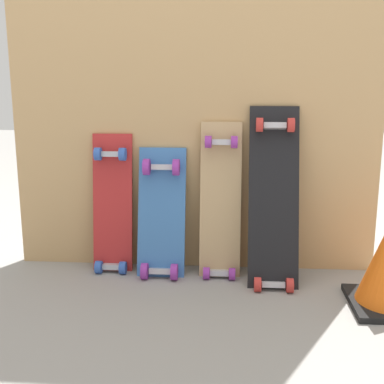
# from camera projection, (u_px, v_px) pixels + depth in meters

# --- Properties ---
(ground_plane) EXTENTS (12.00, 12.00, 0.00)m
(ground_plane) POSITION_uv_depth(u_px,v_px,m) (193.00, 269.00, 2.36)
(ground_plane) COLOR gray
(plywood_wall_panel) EXTENTS (1.64, 0.04, 1.73)m
(plywood_wall_panel) POSITION_uv_depth(u_px,v_px,m) (194.00, 78.00, 2.24)
(plywood_wall_panel) COLOR tan
(plywood_wall_panel) RESTS_ON ground
(skateboard_red) EXTENTS (0.18, 0.16, 0.69)m
(skateboard_red) POSITION_uv_depth(u_px,v_px,m) (112.00, 210.00, 2.32)
(skateboard_red) COLOR #B22626
(skateboard_red) RESTS_ON ground
(skateboard_blue) EXTENTS (0.21, 0.22, 0.62)m
(skateboard_blue) POSITION_uv_depth(u_px,v_px,m) (161.00, 219.00, 2.27)
(skateboard_blue) COLOR #386BAD
(skateboard_blue) RESTS_ON ground
(skateboard_natural) EXTENTS (0.18, 0.19, 0.75)m
(skateboard_natural) POSITION_uv_depth(u_px,v_px,m) (220.00, 208.00, 2.26)
(skateboard_natural) COLOR tan
(skateboard_natural) RESTS_ON ground
(skateboard_black) EXTENTS (0.21, 0.30, 0.82)m
(skateboard_black) POSITION_uv_depth(u_px,v_px,m) (274.00, 204.00, 2.17)
(skateboard_black) COLOR black
(skateboard_black) RESTS_ON ground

